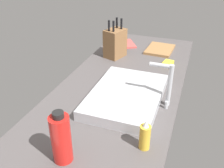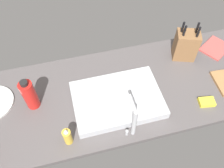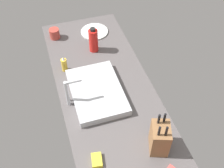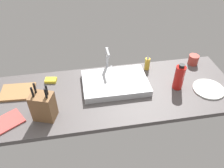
{
  "view_description": "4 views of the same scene",
  "coord_description": "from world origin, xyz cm",
  "px_view_note": "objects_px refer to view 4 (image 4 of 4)",
  "views": [
    {
      "loc": [
        112.1,
        38.07,
        76.23
      ],
      "look_at": [
        2.89,
        -1.21,
        10.26
      ],
      "focal_mm": 40.44,
      "sensor_mm": 36.0,
      "label": 1
    },
    {
      "loc": [
        26.9,
        79.16,
        123.99
      ],
      "look_at": [
        6.32,
        -0.51,
        11.15
      ],
      "focal_mm": 38.59,
      "sensor_mm": 36.0,
      "label": 2
    },
    {
      "loc": [
        -121.69,
        36.01,
        155.88
      ],
      "look_at": [
        5.47,
        -3.97,
        10.12
      ],
      "focal_mm": 44.74,
      "sensor_mm": 36.0,
      "label": 3
    },
    {
      "loc": [
        -20.49,
        -127.68,
        121.11
      ],
      "look_at": [
        1.9,
        2.37,
        9.72
      ],
      "focal_mm": 36.59,
      "sensor_mm": 36.0,
      "label": 4
    }
  ],
  "objects_px": {
    "soap_bottle": "(147,63)",
    "coffee_mug": "(193,60)",
    "faucet": "(107,58)",
    "dinner_plate": "(209,89)",
    "sink_basin": "(115,83)",
    "knife_block": "(43,106)",
    "dish_towel": "(8,122)",
    "cutting_board": "(18,92)",
    "water_bottle": "(179,77)",
    "dish_sponge": "(51,80)"
  },
  "relations": [
    {
      "from": "faucet",
      "to": "sink_basin",
      "type": "bearing_deg",
      "value": -81.69
    },
    {
      "from": "cutting_board",
      "to": "water_bottle",
      "type": "relative_size",
      "value": 1.14
    },
    {
      "from": "faucet",
      "to": "dinner_plate",
      "type": "height_order",
      "value": "faucet"
    },
    {
      "from": "dish_sponge",
      "to": "coffee_mug",
      "type": "bearing_deg",
      "value": 1.76
    },
    {
      "from": "sink_basin",
      "to": "soap_bottle",
      "type": "relative_size",
      "value": 3.73
    },
    {
      "from": "cutting_board",
      "to": "water_bottle",
      "type": "xyz_separation_m",
      "value": [
        1.22,
        -0.15,
        0.09
      ]
    },
    {
      "from": "sink_basin",
      "to": "faucet",
      "type": "xyz_separation_m",
      "value": [
        -0.03,
        0.2,
        0.1
      ]
    },
    {
      "from": "cutting_board",
      "to": "dish_towel",
      "type": "xyz_separation_m",
      "value": [
        -0.03,
        -0.29,
        -0.0
      ]
    },
    {
      "from": "dish_towel",
      "to": "coffee_mug",
      "type": "height_order",
      "value": "coffee_mug"
    },
    {
      "from": "cutting_board",
      "to": "coffee_mug",
      "type": "distance_m",
      "value": 1.49
    },
    {
      "from": "soap_bottle",
      "to": "sink_basin",
      "type": "bearing_deg",
      "value": -151.33
    },
    {
      "from": "dinner_plate",
      "to": "dish_towel",
      "type": "bearing_deg",
      "value": -176.95
    },
    {
      "from": "faucet",
      "to": "knife_block",
      "type": "xyz_separation_m",
      "value": [
        -0.49,
        -0.44,
        -0.03
      ]
    },
    {
      "from": "sink_basin",
      "to": "water_bottle",
      "type": "height_order",
      "value": "water_bottle"
    },
    {
      "from": "water_bottle",
      "to": "knife_block",
      "type": "bearing_deg",
      "value": -172.1
    },
    {
      "from": "soap_bottle",
      "to": "dinner_plate",
      "type": "height_order",
      "value": "soap_bottle"
    },
    {
      "from": "dish_towel",
      "to": "dish_sponge",
      "type": "bearing_deg",
      "value": 55.16
    },
    {
      "from": "soap_bottle",
      "to": "dish_sponge",
      "type": "xyz_separation_m",
      "value": [
        -0.81,
        -0.03,
        -0.05
      ]
    },
    {
      "from": "faucet",
      "to": "cutting_board",
      "type": "xyz_separation_m",
      "value": [
        -0.72,
        -0.16,
        -0.12
      ]
    },
    {
      "from": "water_bottle",
      "to": "coffee_mug",
      "type": "distance_m",
      "value": 0.39
    },
    {
      "from": "dish_sponge",
      "to": "soap_bottle",
      "type": "bearing_deg",
      "value": 2.28
    },
    {
      "from": "sink_basin",
      "to": "dish_sponge",
      "type": "bearing_deg",
      "value": 164.74
    },
    {
      "from": "knife_block",
      "to": "soap_bottle",
      "type": "bearing_deg",
      "value": 45.6
    },
    {
      "from": "knife_block",
      "to": "dinner_plate",
      "type": "relative_size",
      "value": 1.13
    },
    {
      "from": "cutting_board",
      "to": "dish_towel",
      "type": "distance_m",
      "value": 0.29
    },
    {
      "from": "knife_block",
      "to": "dinner_plate",
      "type": "height_order",
      "value": "knife_block"
    },
    {
      "from": "faucet",
      "to": "soap_bottle",
      "type": "xyz_separation_m",
      "value": [
        0.34,
        -0.03,
        -0.07
      ]
    },
    {
      "from": "faucet",
      "to": "dinner_plate",
      "type": "relative_size",
      "value": 0.93
    },
    {
      "from": "coffee_mug",
      "to": "water_bottle",
      "type": "bearing_deg",
      "value": -132.81
    },
    {
      "from": "dish_towel",
      "to": "dish_sponge",
      "type": "height_order",
      "value": "dish_sponge"
    },
    {
      "from": "sink_basin",
      "to": "coffee_mug",
      "type": "xyz_separation_m",
      "value": [
        0.73,
        0.18,
        0.02
      ]
    },
    {
      "from": "coffee_mug",
      "to": "dish_towel",
      "type": "bearing_deg",
      "value": -164.2
    },
    {
      "from": "dish_towel",
      "to": "faucet",
      "type": "bearing_deg",
      "value": 31.02
    },
    {
      "from": "knife_block",
      "to": "coffee_mug",
      "type": "xyz_separation_m",
      "value": [
        1.26,
        0.42,
        -0.06
      ]
    },
    {
      "from": "dinner_plate",
      "to": "dish_sponge",
      "type": "distance_m",
      "value": 1.25
    },
    {
      "from": "cutting_board",
      "to": "dish_sponge",
      "type": "distance_m",
      "value": 0.26
    },
    {
      "from": "dish_towel",
      "to": "coffee_mug",
      "type": "distance_m",
      "value": 1.57
    },
    {
      "from": "coffee_mug",
      "to": "dish_sponge",
      "type": "height_order",
      "value": "coffee_mug"
    },
    {
      "from": "dish_towel",
      "to": "coffee_mug",
      "type": "xyz_separation_m",
      "value": [
        1.51,
        0.43,
        0.04
      ]
    },
    {
      "from": "faucet",
      "to": "soap_bottle",
      "type": "relative_size",
      "value": 1.64
    },
    {
      "from": "faucet",
      "to": "water_bottle",
      "type": "relative_size",
      "value": 1.02
    },
    {
      "from": "knife_block",
      "to": "dinner_plate",
      "type": "xyz_separation_m",
      "value": [
        1.23,
        0.07,
        -0.1
      ]
    },
    {
      "from": "sink_basin",
      "to": "dish_sponge",
      "type": "distance_m",
      "value": 0.52
    },
    {
      "from": "dinner_plate",
      "to": "dish_towel",
      "type": "relative_size",
      "value": 1.26
    },
    {
      "from": "sink_basin",
      "to": "soap_bottle",
      "type": "bearing_deg",
      "value": 28.67
    },
    {
      "from": "knife_block",
      "to": "dish_towel",
      "type": "xyz_separation_m",
      "value": [
        -0.25,
        -0.01,
        -0.1
      ]
    },
    {
      "from": "water_bottle",
      "to": "sink_basin",
      "type": "bearing_deg",
      "value": 167.38
    },
    {
      "from": "soap_bottle",
      "to": "coffee_mug",
      "type": "distance_m",
      "value": 0.42
    },
    {
      "from": "water_bottle",
      "to": "dinner_plate",
      "type": "height_order",
      "value": "water_bottle"
    },
    {
      "from": "sink_basin",
      "to": "coffee_mug",
      "type": "height_order",
      "value": "coffee_mug"
    }
  ]
}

